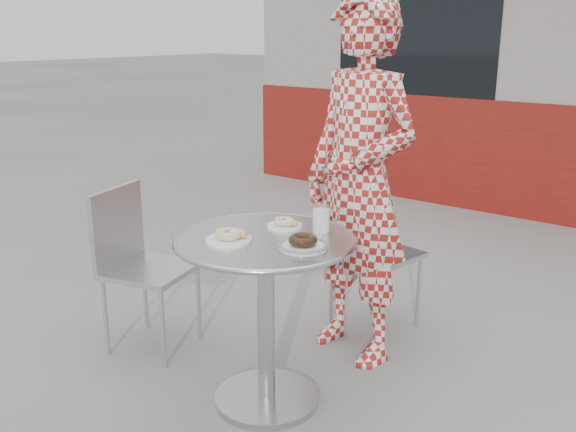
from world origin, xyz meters
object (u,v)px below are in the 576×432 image
Objects in this scene: chair_far at (373,283)px; plate_far at (285,223)px; bistro_table at (266,280)px; plate_checker at (303,244)px; chair_left at (151,300)px; milk_cup at (321,219)px; plate_near at (229,237)px; seated_person at (359,183)px.

chair_far is 0.93m from plate_far.
bistro_table is 0.28m from plate_checker.
milk_cup is (0.94, 0.17, 0.57)m from chair_left.
chair_left is 0.95m from plate_far.
plate_near is at bearing -118.01° from chair_left.
plate_checker is at bearing -37.42° from plate_far.
bistro_table is 0.87m from chair_left.
chair_far reaches higher than chair_left.
plate_far is 1.29× the size of milk_cup.
chair_left is at bearing 58.35° from chair_far.
bistro_table is at bearing -107.97° from chair_left.
plate_near is (-0.13, -0.77, -0.10)m from seated_person.
plate_near is 0.40m from milk_cup.
bistro_table is at bearing 100.83° from chair_far.
chair_far is (-0.02, 0.93, -0.32)m from bistro_table.
plate_checker is at bearing -65.02° from seated_person.
seated_person is (0.85, 0.61, 0.63)m from chair_left.
chair_far reaches higher than plate_far.
seated_person reaches higher than chair_far.
chair_left is at bearing 167.37° from plate_near.
plate_checker is (1.00, -0.04, 0.53)m from chair_left.
chair_left reaches higher than plate_checker.
plate_far is 0.30m from plate_near.
chair_far is at bearing -56.56° from chair_left.
chair_far reaches higher than plate_checker.
chair_far is at bearing 89.66° from plate_far.
seated_person is (0.05, 0.64, 0.30)m from bistro_table.
milk_cup is at bearing -66.66° from seated_person.
chair_far is 1.00× the size of chair_left.
chair_left is 0.91m from plate_near.
plate_checker is at bearing -73.52° from milk_cup.
chair_left is (-0.78, -0.90, -0.00)m from chair_far.
bistro_table is 0.92× the size of chair_left.
bistro_table is 0.92× the size of chair_far.
plate_far is at bearing 79.01° from plate_near.
milk_cup is (0.22, 0.33, 0.04)m from plate_near.
chair_far is 1.10m from plate_checker.
plate_near reaches higher than bistro_table.
seated_person is at bearing -70.00° from chair_left.
plate_checker is at bearing -107.84° from chair_left.
plate_far is 0.28m from plate_checker.
chair_far is 0.69m from seated_person.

